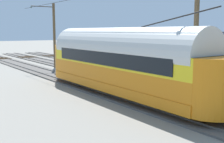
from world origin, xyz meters
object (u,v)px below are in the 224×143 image
object	(u,v)px
vintage_streetcar	(120,61)
catenary_pole_mid_near	(195,38)
switch_stand	(154,65)
catenary_pole_foreground	(54,35)

from	to	relation	value
vintage_streetcar	catenary_pole_mid_near	xyz separation A→B (m)	(-2.45, 3.75, 1.45)
vintage_streetcar	switch_stand	bearing A→B (deg)	-144.25
catenary_pole_mid_near	switch_stand	size ratio (longest dim) A/B	5.75
vintage_streetcar	switch_stand	xyz separation A→B (m)	(-9.36, -6.74, -1.55)
vintage_streetcar	catenary_pole_foreground	xyz separation A→B (m)	(-2.45, -15.59, 1.45)
vintage_streetcar	catenary_pole_foreground	size ratio (longest dim) A/B	2.24
catenary_pole_foreground	switch_stand	size ratio (longest dim) A/B	5.75
catenary_pole_foreground	catenary_pole_mid_near	size ratio (longest dim) A/B	1.00
catenary_pole_foreground	switch_stand	distance (m)	11.62
catenary_pole_foreground	catenary_pole_mid_near	bearing A→B (deg)	90.00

